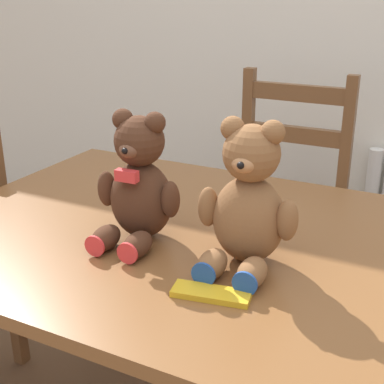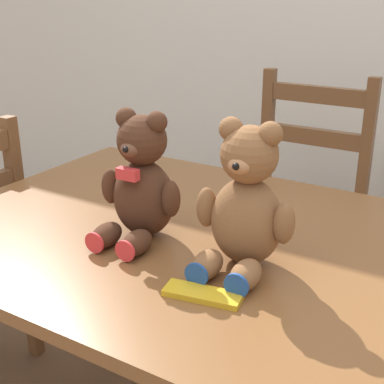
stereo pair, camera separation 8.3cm
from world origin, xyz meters
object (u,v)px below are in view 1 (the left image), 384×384
Objects in this scene: teddy_bear_left at (139,186)px; teddy_bear_right at (248,204)px; wooden_chair_behind at (281,212)px; chocolate_bar at (211,294)px.

teddy_bear_right is at bearing 177.26° from teddy_bear_left.
wooden_chair_behind is 1.04m from chocolate_bar.
wooden_chair_behind is at bearing 99.83° from chocolate_bar.
teddy_bear_right is 0.20m from chocolate_bar.
wooden_chair_behind is at bearing -80.71° from teddy_bear_right.
chocolate_bar is at bearing 99.83° from wooden_chair_behind.
teddy_bear_right reaches higher than teddy_bear_left.
wooden_chair_behind reaches higher than chocolate_bar.
teddy_bear_right is (0.18, -0.84, 0.37)m from wooden_chair_behind.
teddy_bear_right is at bearing 87.26° from chocolate_bar.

